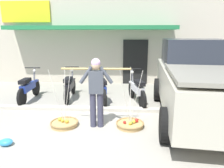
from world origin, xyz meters
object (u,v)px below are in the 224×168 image
Objects in this scene: motorcycle_third_in_row at (101,89)px; parked_truck at (198,80)px; fruit_basket_left_side at (64,123)px; fruit_basket_right_side at (130,124)px; motorcycle_end_of_row at (137,90)px; plastic_litter_bag at (6,142)px; fruit_vendor at (96,88)px; motorcycle_second_in_row at (70,86)px; motorcycle_nearest_shop at (29,88)px.

parked_truck is at bearing -22.15° from motorcycle_third_in_row.
fruit_basket_left_side is 1.00× the size of fruit_basket_right_side.
fruit_basket_right_side is 0.81× the size of motorcycle_end_of_row.
plastic_litter_bag is (-2.85, -2.89, -0.38)m from motorcycle_end_of_row.
plastic_litter_bag is (-2.58, -1.04, -0.00)m from fruit_basket_right_side.
fruit_basket_right_side is 2.18m from motorcycle_third_in_row.
plastic_litter_bag is at bearing -158.00° from fruit_basket_right_side.
motorcycle_end_of_row is at bearing 146.64° from parked_truck.
parked_truck reaches higher than motorcycle_end_of_row.
fruit_vendor reaches higher than motorcycle_second_in_row.
motorcycle_second_in_row is (1.35, 0.28, 0.00)m from motorcycle_nearest_shop.
parked_truck is at bearing -19.33° from motorcycle_second_in_row.
fruit_basket_left_side and fruit_basket_right_side have the same top height.
fruit_basket_left_side is 0.81× the size of motorcycle_end_of_row.
fruit_basket_left_side is 3.71m from parked_truck.
fruit_vendor is 1.22m from fruit_basket_right_side.
motorcycle_second_in_row is 1.16m from motorcycle_third_in_row.
motorcycle_end_of_row is at bearing -8.19° from motorcycle_second_in_row.
motorcycle_second_in_row is at bearing 119.34° from fruit_vendor.
motorcycle_third_in_row is (-0.10, 1.96, -0.52)m from fruit_vendor.
motorcycle_third_in_row is 0.37× the size of parked_truck.
fruit_vendor is at bearing 30.17° from plastic_litter_bag.
fruit_basket_right_side reaches higher than motorcycle_end_of_row.
fruit_basket_right_side is 2.22m from parked_truck.
fruit_vendor reaches higher than plastic_litter_bag.
plastic_litter_bag is at bearing -99.18° from motorcycle_second_in_row.
plastic_litter_bag is at bearing -157.22° from parked_truck.
motorcycle_end_of_row is 1.96m from parked_truck.
plastic_litter_bag is (-4.42, -1.85, -0.96)m from parked_truck.
motorcycle_nearest_shop is at bearing -168.18° from motorcycle_second_in_row.
parked_truck reaches higher than motorcycle_third_in_row.
motorcycle_second_in_row is 1.02× the size of motorcycle_third_in_row.
parked_truck reaches higher than motorcycle_nearest_shop.
motorcycle_second_in_row is at bearing 100.58° from fruit_basket_left_side.
motorcycle_second_in_row is at bearing 160.67° from parked_truck.
motorcycle_second_in_row reaches higher than plastic_litter_bag.
parked_truck is (3.48, 0.85, 0.96)m from fruit_basket_left_side.
motorcycle_nearest_shop is 0.37× the size of parked_truck.
parked_truck reaches higher than fruit_vendor.
fruit_basket_left_side is 5.19× the size of plastic_litter_bag.
fruit_vendor is 1.17× the size of fruit_basket_left_side.
fruit_basket_left_side is 1.64m from fruit_basket_right_side.
motorcycle_nearest_shop is at bearing 168.33° from parked_truck.
motorcycle_third_in_row is at bearing 60.93° from plastic_litter_bag.
fruit_basket_left_side is (-0.82, -0.02, -0.90)m from fruit_vendor.
fruit_basket_left_side reaches higher than motorcycle_third_in_row.
fruit_basket_right_side is (0.82, 0.02, -0.90)m from fruit_vendor.
parked_truck is (1.84, 0.81, 0.96)m from fruit_basket_right_side.
parked_truck reaches higher than fruit_basket_left_side.
motorcycle_nearest_shop and motorcycle_second_in_row have the same top height.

